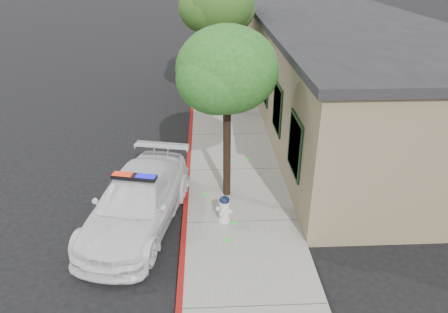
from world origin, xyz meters
TOP-DOWN VIEW (x-y plane):
  - ground at (0.00, 0.00)m, footprint 120.00×120.00m
  - sidewalk at (1.60, 3.00)m, footprint 3.20×60.00m
  - red_curb at (0.06, 3.00)m, footprint 0.14×60.00m
  - clapboard_building at (6.69, 9.00)m, footprint 7.30×20.89m
  - police_car at (-1.21, 0.22)m, footprint 3.05×5.29m
  - fire_hydrant at (1.15, 0.05)m, footprint 0.45×0.40m
  - street_tree_near at (1.30, 1.44)m, footprint 2.76×2.76m
  - street_tree_mid at (1.27, 9.13)m, footprint 3.31×3.19m

SIDE VIEW (x-z plane):
  - ground at x=0.00m, z-range 0.00..0.00m
  - sidewalk at x=1.60m, z-range 0.00..0.15m
  - red_curb at x=0.06m, z-range 0.00..0.16m
  - fire_hydrant at x=1.15m, z-range 0.15..0.94m
  - police_car at x=-1.21m, z-range -0.06..1.51m
  - clapboard_building at x=6.69m, z-range 0.01..4.25m
  - street_tree_near at x=1.30m, z-range 1.38..6.39m
  - street_tree_mid at x=1.27m, z-range 1.69..7.75m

